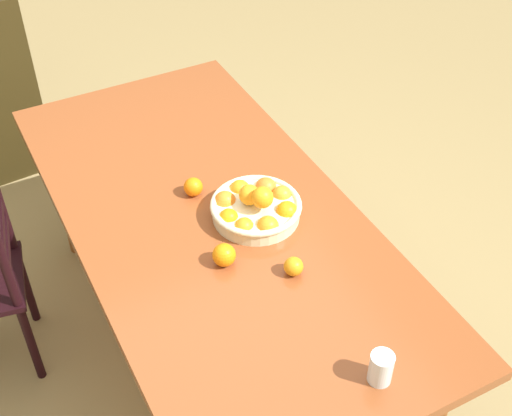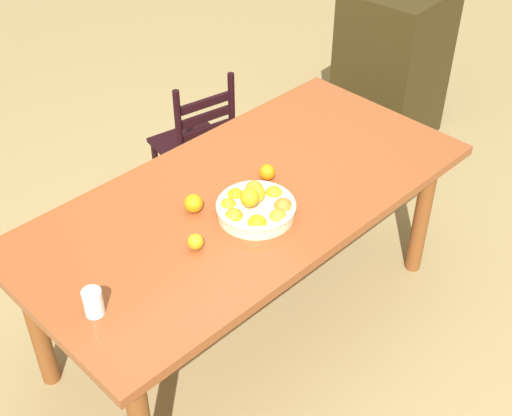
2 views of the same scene
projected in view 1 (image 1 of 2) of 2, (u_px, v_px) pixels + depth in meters
The scene contains 7 objects.
ground_plane at pixel (220, 348), 3.04m from camera, with size 12.00×12.00×0.00m, color olive.
dining_table at pixel (214, 234), 2.59m from camera, with size 2.04×0.98×0.78m.
fruit_bowl at pixel (256, 207), 2.50m from camera, with size 0.33×0.33×0.16m.
orange_loose_0 at pixel (193, 187), 2.60m from camera, with size 0.07×0.07×0.07m, color orange.
orange_loose_1 at pixel (294, 266), 2.29m from camera, with size 0.07×0.07×0.07m, color orange.
orange_loose_2 at pixel (224, 255), 2.32m from camera, with size 0.08×0.08×0.08m, color orange.
drinking_glass at pixel (381, 368), 1.97m from camera, with size 0.07×0.07×0.11m, color silver.
Camera 1 is at (-1.74, 0.73, 2.47)m, focal length 48.93 mm.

